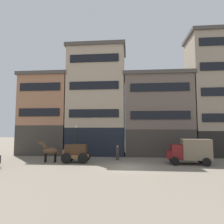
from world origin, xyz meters
TOP-DOWN VIEW (x-y plane):
  - ground_plane at (0.00, 0.00)m, footprint 120.00×120.00m
  - building_far_left at (-12.16, 9.28)m, footprint 7.42×5.51m
  - building_center_left at (-4.51, 9.28)m, footprint 8.58×5.51m
  - building_center_right at (4.26, 9.28)m, footprint 9.66×5.51m
  - building_far_right at (12.30, 9.27)m, footprint 7.12×5.51m
  - cargo_wagon at (-5.67, 2.28)m, footprint 2.96×1.61m
  - draft_horse at (-8.62, 2.28)m, footprint 2.35×0.66m
  - delivery_truck_near at (6.56, 2.38)m, footprint 4.48×2.44m
  - pedestrian_officer at (-1.18, 4.31)m, footprint 0.44×0.44m
  - streetlamp_curbside at (-6.34, 4.91)m, footprint 0.32×0.32m

SIDE VIEW (x-z plane):
  - ground_plane at x=0.00m, z-range 0.00..0.00m
  - pedestrian_officer at x=-1.18m, z-range 0.08..1.88m
  - cargo_wagon at x=-5.67m, z-range 0.16..2.14m
  - draft_horse at x=-8.62m, z-range 0.12..2.42m
  - delivery_truck_near at x=6.56m, z-range 0.11..2.73m
  - streetlamp_curbside at x=-6.34m, z-range 0.61..4.73m
  - building_center_right at x=4.26m, z-range 0.04..11.55m
  - building_far_left at x=-12.16m, z-range 0.05..11.87m
  - building_center_left at x=-4.51m, z-range 0.05..15.85m
  - building_far_right at x=12.30m, z-range 0.05..17.34m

